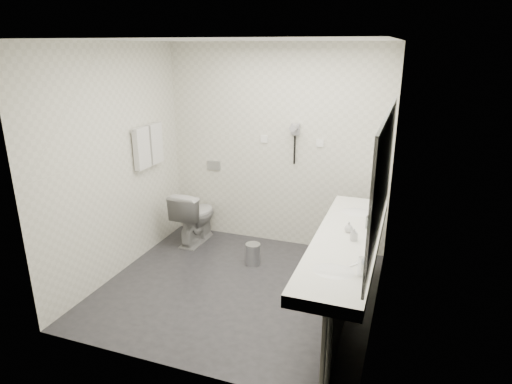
% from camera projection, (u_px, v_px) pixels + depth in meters
% --- Properties ---
extents(floor, '(2.80, 2.80, 0.00)m').
position_uv_depth(floor, '(238.00, 288.00, 4.68)').
color(floor, '#28282C').
rests_on(floor, ground).
extents(ceiling, '(2.80, 2.80, 0.00)m').
position_uv_depth(ceiling, '(234.00, 40.00, 3.88)').
color(ceiling, white).
rests_on(ceiling, wall_back).
extents(wall_back, '(2.80, 0.00, 2.80)m').
position_uv_depth(wall_back, '(276.00, 148.00, 5.44)').
color(wall_back, silver).
rests_on(wall_back, floor).
extents(wall_front, '(2.80, 0.00, 2.80)m').
position_uv_depth(wall_front, '(167.00, 224.00, 3.12)').
color(wall_front, silver).
rests_on(wall_front, floor).
extents(wall_left, '(0.00, 2.60, 2.60)m').
position_uv_depth(wall_left, '(116.00, 163.00, 4.73)').
color(wall_left, silver).
rests_on(wall_left, floor).
extents(wall_right, '(0.00, 2.60, 2.60)m').
position_uv_depth(wall_right, '(385.00, 191.00, 3.83)').
color(wall_right, silver).
rests_on(wall_right, floor).
extents(vanity_counter, '(0.55, 2.20, 0.10)m').
position_uv_depth(vanity_counter, '(346.00, 242.00, 3.88)').
color(vanity_counter, white).
rests_on(vanity_counter, floor).
extents(vanity_panel, '(0.03, 2.15, 0.75)m').
position_uv_depth(vanity_panel, '(346.00, 285.00, 4.01)').
color(vanity_panel, '#9A9991').
rests_on(vanity_panel, floor).
extents(vanity_post_near, '(0.06, 0.06, 0.75)m').
position_uv_depth(vanity_post_near, '(327.00, 359.00, 3.07)').
color(vanity_post_near, silver).
rests_on(vanity_post_near, floor).
extents(vanity_post_far, '(0.06, 0.06, 0.75)m').
position_uv_depth(vanity_post_far, '(363.00, 240.00, 4.93)').
color(vanity_post_far, silver).
rests_on(vanity_post_far, floor).
extents(mirror, '(0.02, 2.20, 1.05)m').
position_uv_depth(mirror, '(384.00, 175.00, 3.59)').
color(mirror, '#B2BCC6').
rests_on(mirror, wall_right).
extents(basin_near, '(0.40, 0.31, 0.05)m').
position_uv_depth(basin_near, '(333.00, 273.00, 3.29)').
color(basin_near, white).
rests_on(basin_near, vanity_counter).
extents(basin_far, '(0.40, 0.31, 0.05)m').
position_uv_depth(basin_far, '(356.00, 214.00, 4.45)').
color(basin_far, white).
rests_on(basin_far, vanity_counter).
extents(faucet_near, '(0.04, 0.04, 0.15)m').
position_uv_depth(faucet_near, '(361.00, 266.00, 3.20)').
color(faucet_near, silver).
rests_on(faucet_near, vanity_counter).
extents(faucet_far, '(0.04, 0.04, 0.15)m').
position_uv_depth(faucet_far, '(377.00, 208.00, 4.36)').
color(faucet_far, silver).
rests_on(faucet_far, vanity_counter).
extents(soap_bottle_a, '(0.07, 0.07, 0.11)m').
position_uv_depth(soap_bottle_a, '(354.00, 234.00, 3.79)').
color(soap_bottle_a, beige).
rests_on(soap_bottle_a, vanity_counter).
extents(soap_bottle_b, '(0.09, 0.09, 0.10)m').
position_uv_depth(soap_bottle_b, '(349.00, 227.00, 3.96)').
color(soap_bottle_b, beige).
rests_on(soap_bottle_b, vanity_counter).
extents(soap_bottle_c, '(0.06, 0.06, 0.12)m').
position_uv_depth(soap_bottle_c, '(353.00, 234.00, 3.78)').
color(soap_bottle_c, beige).
rests_on(soap_bottle_c, vanity_counter).
extents(glass_left, '(0.08, 0.08, 0.12)m').
position_uv_depth(glass_left, '(370.00, 222.00, 4.04)').
color(glass_left, silver).
rests_on(glass_left, vanity_counter).
extents(glass_right, '(0.07, 0.07, 0.11)m').
position_uv_depth(glass_right, '(369.00, 223.00, 4.04)').
color(glass_right, silver).
rests_on(glass_right, vanity_counter).
extents(toilet, '(0.42, 0.71, 0.71)m').
position_uv_depth(toilet, '(195.00, 216.00, 5.69)').
color(toilet, white).
rests_on(toilet, floor).
extents(flush_plate, '(0.18, 0.02, 0.12)m').
position_uv_depth(flush_plate, '(214.00, 165.00, 5.79)').
color(flush_plate, '#B2B5BA').
rests_on(flush_plate, wall_back).
extents(pedal_bin, '(0.23, 0.23, 0.24)m').
position_uv_depth(pedal_bin, '(253.00, 255.00, 5.15)').
color(pedal_bin, '#B2B5BA').
rests_on(pedal_bin, floor).
extents(bin_lid, '(0.17, 0.17, 0.02)m').
position_uv_depth(bin_lid, '(253.00, 245.00, 5.11)').
color(bin_lid, '#B2B5BA').
rests_on(bin_lid, pedal_bin).
extents(towel_rail, '(0.02, 0.62, 0.02)m').
position_uv_depth(towel_rail, '(146.00, 127.00, 5.11)').
color(towel_rail, silver).
rests_on(towel_rail, wall_left).
extents(towel_near, '(0.07, 0.24, 0.48)m').
position_uv_depth(towel_near, '(142.00, 148.00, 5.05)').
color(towel_near, white).
rests_on(towel_near, towel_rail).
extents(towel_far, '(0.07, 0.24, 0.48)m').
position_uv_depth(towel_far, '(155.00, 143.00, 5.30)').
color(towel_far, white).
rests_on(towel_far, towel_rail).
extents(dryer_cradle, '(0.10, 0.04, 0.14)m').
position_uv_depth(dryer_cradle, '(295.00, 129.00, 5.25)').
color(dryer_cradle, '#98989E').
rests_on(dryer_cradle, wall_back).
extents(dryer_barrel, '(0.08, 0.14, 0.08)m').
position_uv_depth(dryer_barrel, '(294.00, 128.00, 5.18)').
color(dryer_barrel, '#98989E').
rests_on(dryer_barrel, dryer_cradle).
extents(dryer_cord, '(0.02, 0.02, 0.35)m').
position_uv_depth(dryer_cord, '(295.00, 150.00, 5.32)').
color(dryer_cord, black).
rests_on(dryer_cord, dryer_cradle).
extents(switch_plate_a, '(0.09, 0.02, 0.09)m').
position_uv_depth(switch_plate_a, '(264.00, 139.00, 5.45)').
color(switch_plate_a, white).
rests_on(switch_plate_a, wall_back).
extents(switch_plate_b, '(0.09, 0.02, 0.09)m').
position_uv_depth(switch_plate_b, '(320.00, 143.00, 5.22)').
color(switch_plate_b, white).
rests_on(switch_plate_b, wall_back).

